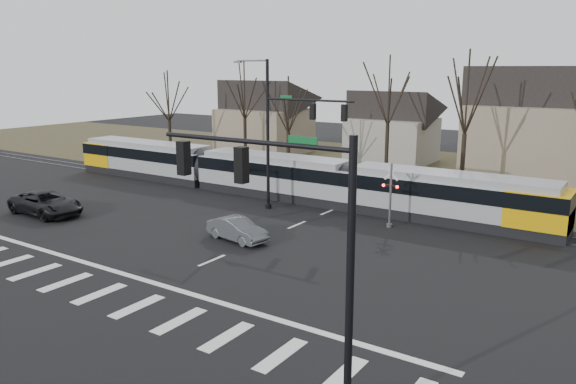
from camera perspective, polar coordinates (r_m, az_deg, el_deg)
The scene contains 16 objects.
ground at distance 27.76m, azimuth -10.49°, elevation -8.00°, with size 140.00×140.00×0.00m, color black.
grass_verge at distance 54.55m, azimuth 13.57°, elevation 2.00°, with size 140.00×28.00×0.01m, color #38331E.
crosswalk at distance 25.28m, azimuth -16.90°, elevation -10.44°, with size 27.00×2.60×0.01m.
stop_line at distance 26.60m, azimuth -13.22°, elevation -9.05°, with size 28.00×0.35×0.01m, color silver.
lane_dashes at distance 40.22m, azimuth 5.56°, elevation -1.40°, with size 0.18×30.00×0.01m.
rail_pair at distance 40.04m, azimuth 5.42°, elevation -1.42°, with size 90.00×1.52×0.06m.
tram at distance 42.96m, azimuth -1.51°, elevation 1.90°, with size 41.65×3.09×3.16m.
sedan at distance 32.09m, azimuth -5.18°, elevation -3.79°, with size 4.11×2.00×1.30m, color #4C4E53.
suv at distance 40.82m, azimuth -23.36°, elevation -1.05°, with size 5.70×2.70×1.57m, color black.
signal_pole_near_right at distance 15.60m, azimuth 0.24°, elevation -4.12°, with size 6.72×0.44×8.00m.
signal_pole_far at distance 37.49m, azimuth -0.08°, elevation 6.49°, with size 9.28×0.44×10.20m.
rail_crossing_signal at distance 34.86m, azimuth 10.35°, elevation -0.53°, with size 1.08×0.36×4.00m.
tree_row at distance 47.60m, azimuth 13.59°, elevation 6.58°, with size 59.20×7.20×10.00m.
house_a at distance 65.20m, azimuth -2.42°, elevation 7.95°, with size 9.72×8.64×8.60m.
house_b at distance 59.53m, azimuth 10.58°, elevation 6.84°, with size 8.64×7.56×7.65m.
house_c at distance 52.49m, azimuth 23.54°, elevation 6.67°, with size 10.80×8.64×10.10m.
Camera 1 is at (18.37, -18.46, 9.63)m, focal length 35.00 mm.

